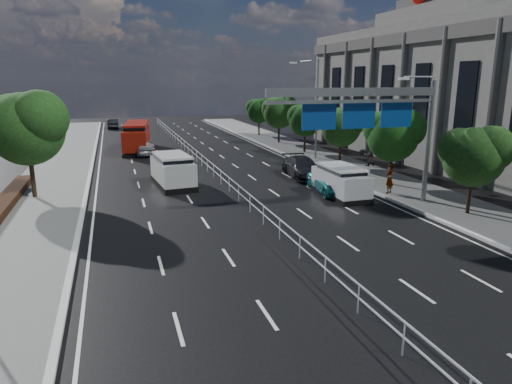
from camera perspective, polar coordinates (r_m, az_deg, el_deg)
name	(u,v)px	position (r m, az deg, el deg)	size (l,w,h in m)	color
ground	(345,302)	(16.04, 11.11, -13.34)	(160.00, 160.00, 0.00)	black
kerb_near	(56,346)	(14.51, -23.74, -17.17)	(0.25, 140.00, 0.15)	silver
median_fence	(209,167)	(36.27, -5.89, 3.15)	(0.05, 85.00, 1.02)	silver
overhead_gantry	(372,110)	(26.43, 14.31, 9.89)	(10.24, 0.38, 7.45)	gray
streetlight_far	(314,102)	(42.30, 7.27, 11.04)	(2.78, 2.40, 9.00)	gray
civic_hall	(467,90)	(46.18, 24.90, 11.44)	(14.40, 36.00, 14.35)	slate
near_tree_back	(27,125)	(30.91, -26.68, 7.53)	(4.84, 4.51, 6.69)	black
far_tree_c	(475,154)	(26.95, 25.70, 4.34)	(3.52, 3.28, 4.94)	black
far_tree_d	(394,133)	(32.74, 16.84, 7.06)	(3.85, 3.59, 5.34)	black
far_tree_e	(342,125)	(39.15, 10.66, 8.26)	(3.63, 3.38, 5.13)	black
far_tree_f	(306,118)	(45.89, 6.24, 9.14)	(3.52, 3.28, 5.02)	black
far_tree_g	(280,111)	(52.81, 2.96, 10.11)	(3.96, 3.69, 5.45)	black
far_tree_h	(259,110)	(59.90, 0.42, 10.27)	(3.41, 3.18, 4.91)	black
white_minivan	(173,170)	(32.27, -10.38, 2.67)	(2.68, 5.31, 2.23)	black
red_bus	(137,136)	(49.44, -14.65, 6.81)	(3.46, 9.91, 2.90)	black
near_car_silver	(144,148)	(46.22, -13.85, 5.42)	(1.75, 4.36, 1.49)	#9B9DA2
near_car_dark	(113,124)	(72.61, -17.44, 8.15)	(1.53, 4.40, 1.45)	black
silver_minivan	(341,182)	(29.37, 10.54, 1.30)	(2.01, 4.74, 1.97)	black
parked_car_teal	(333,183)	(30.29, 9.64, 1.18)	(2.28, 4.94, 1.37)	#1B777C
parked_car_dark	(302,167)	(34.84, 5.82, 3.09)	(2.12, 5.21, 1.51)	black
pedestrian_a	(389,179)	(30.35, 16.33, 1.60)	(0.69, 0.45, 1.89)	gray
pedestrian_b	(369,155)	(39.62, 13.97, 4.50)	(0.89, 0.69, 1.82)	gray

